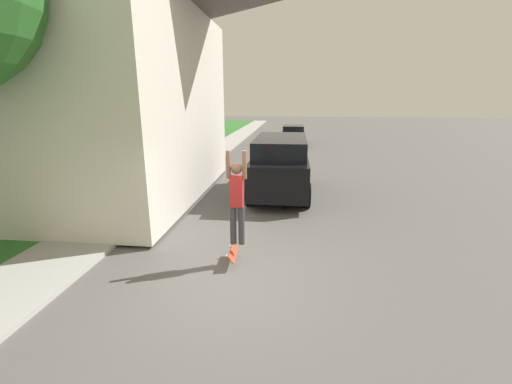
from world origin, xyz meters
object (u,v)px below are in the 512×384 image
Objects in this scene: suv_parked at (280,164)px; skateboarder at (237,197)px; car_down_street at (293,135)px; skateboard at (233,253)px.

suv_parked is 5.60m from skateboarder.
skateboard is at bearing -93.42° from car_down_street.
car_down_street reaches higher than skateboard.
skateboarder is at bearing -96.69° from suv_parked.
skateboard is (-1.17, -19.56, -0.43)m from car_down_street.
skateboard is at bearing -97.75° from suv_parked.
skateboard is (-0.10, 0.01, -1.22)m from skateboarder.
suv_parked is 6.15× the size of skateboard.
skateboarder is 1.23m from skateboard.
skateboarder is at bearing -93.12° from car_down_street.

